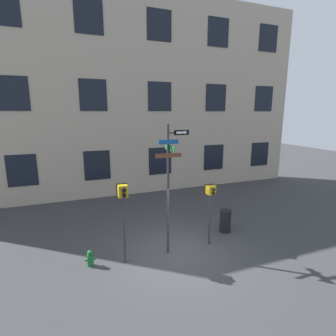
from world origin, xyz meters
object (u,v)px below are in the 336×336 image
Objects in this scene: street_sign_pole at (170,179)px; fire_hydrant at (90,258)px; pedestrian_signal_left at (123,202)px; pedestrian_signal_right at (210,199)px; trash_bin at (225,221)px.

street_sign_pole reaches higher than fire_hydrant.
pedestrian_signal_right is at bearing 1.58° from pedestrian_signal_left.
fire_hydrant is (-1.16, 0.22, -1.95)m from pedestrian_signal_left.
pedestrian_signal_right is (1.69, 0.01, -0.93)m from street_sign_pole.
pedestrian_signal_left is at bearing -10.54° from fire_hydrant.
fire_hydrant is 5.81m from trash_bin.
trash_bin is at bearing 10.37° from pedestrian_signal_left.
fire_hydrant is at bearing -173.80° from trash_bin.
street_sign_pole is 1.80m from pedestrian_signal_left.
trash_bin is at bearing 14.63° from street_sign_pole.
pedestrian_signal_left is 4.99m from trash_bin.
pedestrian_signal_left is at bearing -169.63° from trash_bin.
trash_bin is (2.92, 0.76, -2.34)m from street_sign_pole.
fire_hydrant is at bearing 169.46° from pedestrian_signal_left.
pedestrian_signal_right is at bearing -1.55° from fire_hydrant.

